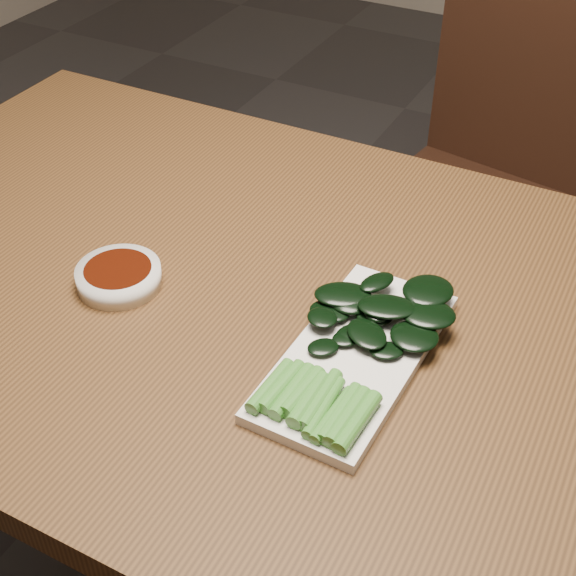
{
  "coord_description": "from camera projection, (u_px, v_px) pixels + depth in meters",
  "views": [
    {
      "loc": [
        0.35,
        -0.67,
        1.38
      ],
      "look_at": [
        -0.01,
        0.01,
        0.76
      ],
      "focal_mm": 50.0,
      "sensor_mm": 36.0,
      "label": 1
    }
  ],
  "objects": [
    {
      "name": "serving_plate",
      "position": [
        355.0,
        356.0,
        0.9
      ],
      "size": [
        0.14,
        0.3,
        0.01
      ],
      "rotation": [
        0.0,
        0.0,
        -0.03
      ],
      "color": "silver",
      "rests_on": "table"
    },
    {
      "name": "sauce_bowl",
      "position": [
        119.0,
        276.0,
        1.0
      ],
      "size": [
        0.11,
        0.11,
        0.03
      ],
      "color": "silver",
      "rests_on": "table"
    },
    {
      "name": "chair_far",
      "position": [
        491.0,
        179.0,
        1.71
      ],
      "size": [
        0.49,
        0.49,
        0.89
      ],
      "rotation": [
        0.0,
        0.0,
        -0.17
      ],
      "color": "black",
      "rests_on": "ground"
    },
    {
      "name": "table",
      "position": [
        293.0,
        342.0,
        1.03
      ],
      "size": [
        1.4,
        0.8,
        0.75
      ],
      "color": "#4D2F16",
      "rests_on": "ground"
    },
    {
      "name": "gai_lan",
      "position": [
        358.0,
        345.0,
        0.89
      ],
      "size": [
        0.18,
        0.3,
        0.02
      ],
      "color": "#45892F",
      "rests_on": "serving_plate"
    }
  ]
}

